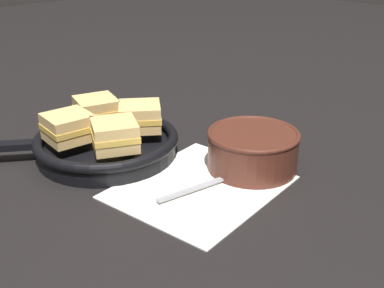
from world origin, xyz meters
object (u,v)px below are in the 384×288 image
sandwich_near_left (115,135)px  sandwich_far_left (97,110)px  sandwich_near_right (140,116)px  soup_bowl (253,148)px  spoon (224,178)px  skillet (106,144)px  sandwich_far_right (68,127)px

sandwich_near_left → sandwich_far_left: 0.13m
sandwich_near_right → sandwich_near_left: bearing=-154.2°
soup_bowl → spoon: 0.08m
soup_bowl → sandwich_near_right: 0.21m
skillet → sandwich_far_right: 0.08m
sandwich_far_left → sandwich_near_right: bearing=-64.2°
skillet → sandwich_far_right: (-0.06, 0.02, 0.04)m
soup_bowl → skillet: (-0.15, 0.21, -0.02)m
sandwich_near_left → sandwich_near_right: bearing=25.8°
soup_bowl → skillet: bearing=125.3°
soup_bowl → sandwich_near_left: (-0.17, 0.15, 0.03)m
sandwich_near_right → sandwich_far_left: (-0.04, 0.08, 0.00)m
sandwich_near_right → sandwich_far_left: same height
spoon → sandwich_far_right: bearing=129.0°
sandwich_far_left → skillet: bearing=-111.1°
sandwich_far_left → sandwich_far_right: 0.09m
spoon → sandwich_far_right: sandwich_far_right is taller
soup_bowl → sandwich_far_left: sandwich_far_left is taller
sandwich_far_right → soup_bowl: bearing=-48.1°
spoon → sandwich_near_left: 0.19m
skillet → sandwich_near_right: bearing=-19.7°
skillet → soup_bowl: bearing=-54.7°
sandwich_near_right → sandwich_far_right: 0.13m
soup_bowl → sandwich_far_right: 0.31m
sandwich_near_right → spoon: bearing=-84.3°
sandwich_near_right → sandwich_far_right: same height
skillet → sandwich_far_left: (0.02, 0.06, 0.04)m
soup_bowl → sandwich_far_right: size_ratio=1.91×
sandwich_near_right → soup_bowl: bearing=-65.1°
sandwich_near_right → sandwich_far_left: size_ratio=1.13×
sandwich_near_left → sandwich_far_right: 0.09m
skillet → sandwich_far_right: size_ratio=4.07×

